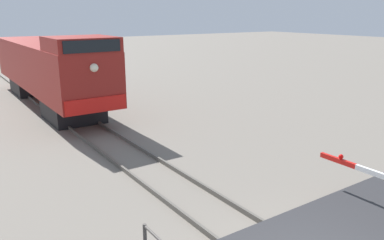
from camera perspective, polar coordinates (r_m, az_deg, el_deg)
name	(u,v)px	position (r m, az deg, el deg)	size (l,w,h in m)	color
locomotive	(49,68)	(23.59, -20.33, 7.14)	(2.83, 15.14, 4.17)	black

